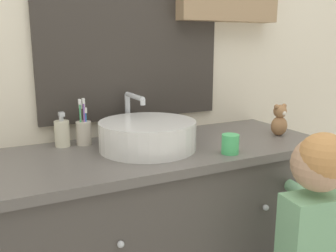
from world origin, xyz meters
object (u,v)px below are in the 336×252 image
at_px(teddy_bear, 279,121).
at_px(drinking_cup, 230,144).
at_px(soap_dispenser, 62,133).
at_px(child_figure, 313,232).
at_px(sink_basin, 147,134).
at_px(toothbrush_holder, 84,131).

distance_m(teddy_bear, drinking_cup, 0.40).
xyz_separation_m(soap_dispenser, child_figure, (0.71, -0.70, -0.29)).
xyz_separation_m(child_figure, teddy_bear, (0.23, 0.44, 0.30)).
relative_size(sink_basin, drinking_cup, 5.80).
distance_m(toothbrush_holder, teddy_bear, 0.89).
distance_m(toothbrush_holder, child_figure, 0.98).
distance_m(sink_basin, toothbrush_holder, 0.28).
bearing_deg(soap_dispenser, teddy_bear, -15.72).
bearing_deg(drinking_cup, soap_dispenser, 144.40).
relative_size(toothbrush_holder, soap_dispenser, 1.36).
relative_size(teddy_bear, drinking_cup, 1.93).
bearing_deg(teddy_bear, sink_basin, 173.62).
bearing_deg(toothbrush_holder, drinking_cup, -39.57).
bearing_deg(teddy_bear, toothbrush_holder, 163.40).
xyz_separation_m(toothbrush_holder, drinking_cup, (0.47, -0.39, -0.02)).
distance_m(sink_basin, child_figure, 0.72).
xyz_separation_m(sink_basin, teddy_bear, (0.64, -0.07, 0.01)).
xyz_separation_m(sink_basin, child_figure, (0.41, -0.51, -0.29)).
distance_m(toothbrush_holder, drinking_cup, 0.62).
distance_m(sink_basin, drinking_cup, 0.33).
distance_m(child_figure, drinking_cup, 0.43).
xyz_separation_m(soap_dispenser, drinking_cup, (0.56, -0.40, -0.02)).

